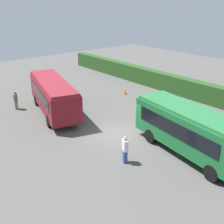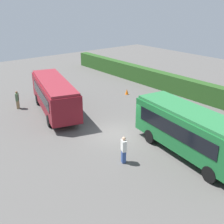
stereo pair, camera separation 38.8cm
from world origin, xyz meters
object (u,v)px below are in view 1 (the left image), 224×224
at_px(traffic_cone, 125,92).
at_px(bus_green, 192,130).
at_px(bus_maroon, 53,95).
at_px(person_center, 125,149).
at_px(person_left, 16,100).

bearing_deg(traffic_cone, bus_green, -23.19).
relative_size(bus_maroon, bus_green, 1.02).
distance_m(bus_green, traffic_cone, 13.47).
bearing_deg(bus_green, bus_maroon, -157.19).
xyz_separation_m(bus_green, traffic_cone, (-12.31, 5.27, -1.51)).
bearing_deg(traffic_cone, person_center, -42.03).
relative_size(person_left, traffic_cone, 2.83).
xyz_separation_m(person_center, traffic_cone, (-10.26, 9.25, -0.64)).
xyz_separation_m(bus_maroon, traffic_cone, (0.05, 8.52, -1.44)).
distance_m(bus_maroon, bus_green, 12.78).
relative_size(bus_green, person_left, 5.45).
relative_size(person_center, traffic_cone, 2.99).
relative_size(bus_green, traffic_cone, 15.41).
bearing_deg(person_center, person_left, -60.20).
xyz_separation_m(person_left, person_center, (13.44, 1.53, 0.05)).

